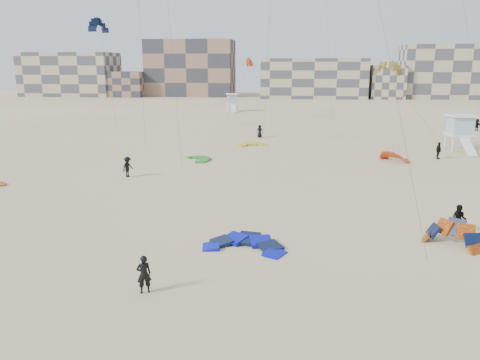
# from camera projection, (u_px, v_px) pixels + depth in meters

# --- Properties ---
(ground) EXTENTS (320.00, 320.00, 0.00)m
(ground) POSITION_uv_depth(u_px,v_px,m) (197.00, 268.00, 23.69)
(ground) COLOR beige
(ground) RESTS_ON ground
(kite_ground_blue) EXTENTS (4.88, 5.07, 1.57)m
(kite_ground_blue) POSITION_uv_depth(u_px,v_px,m) (245.00, 248.00, 26.34)
(kite_ground_blue) COLOR #0007EA
(kite_ground_blue) RESTS_ON ground
(kite_ground_orange) EXTENTS (4.60, 4.58, 3.23)m
(kite_ground_orange) POSITION_uv_depth(u_px,v_px,m) (451.00, 246.00, 26.69)
(kite_ground_orange) COLOR orange
(kite_ground_orange) RESTS_ON ground
(kite_ground_green) EXTENTS (4.79, 4.73, 0.65)m
(kite_ground_green) POSITION_uv_depth(u_px,v_px,m) (198.00, 160.00, 50.79)
(kite_ground_green) COLOR #1A9321
(kite_ground_green) RESTS_ON ground
(kite_ground_red_far) EXTENTS (4.84, 4.83, 3.32)m
(kite_ground_red_far) POSITION_uv_depth(u_px,v_px,m) (394.00, 161.00, 50.18)
(kite_ground_red_far) COLOR #DA4513
(kite_ground_red_far) RESTS_ON ground
(kite_ground_yellow) EXTENTS (4.53, 4.65, 0.97)m
(kite_ground_yellow) POSITION_uv_depth(u_px,v_px,m) (252.00, 146.00, 59.81)
(kite_ground_yellow) COLOR #D1AE09
(kite_ground_yellow) RESTS_ON ground
(kitesurfer_main) EXTENTS (0.78, 0.67, 1.80)m
(kitesurfer_main) POSITION_uv_depth(u_px,v_px,m) (144.00, 274.00, 20.97)
(kitesurfer_main) COLOR black
(kitesurfer_main) RESTS_ON ground
(kitesurfer_b) EXTENTS (1.11, 1.05, 1.81)m
(kitesurfer_b) POSITION_uv_depth(u_px,v_px,m) (459.00, 219.00, 28.42)
(kitesurfer_b) COLOR black
(kitesurfer_b) RESTS_ON ground
(kitesurfer_c) EXTENTS (1.11, 1.40, 1.89)m
(kitesurfer_c) POSITION_uv_depth(u_px,v_px,m) (128.00, 167.00, 42.85)
(kitesurfer_c) COLOR black
(kitesurfer_c) RESTS_ON ground
(kitesurfer_d) EXTENTS (0.63, 1.15, 1.86)m
(kitesurfer_d) POSITION_uv_depth(u_px,v_px,m) (439.00, 150.00, 51.14)
(kitesurfer_d) COLOR black
(kitesurfer_d) RESTS_ON ground
(kitesurfer_e) EXTENTS (0.93, 0.66, 1.81)m
(kitesurfer_e) POSITION_uv_depth(u_px,v_px,m) (260.00, 131.00, 66.21)
(kitesurfer_e) COLOR black
(kitesurfer_e) RESTS_ON ground
(kitesurfer_f) EXTENTS (1.07, 1.83, 1.88)m
(kitesurfer_f) POSITION_uv_depth(u_px,v_px,m) (477.00, 125.00, 72.98)
(kitesurfer_f) COLOR black
(kitesurfer_f) RESTS_ON ground
(kite_fly_olive) EXTENTS (7.72, 9.03, 9.67)m
(kite_fly_olive) POSITION_uv_depth(u_px,v_px,m) (387.00, 70.00, 53.54)
(kite_fly_olive) COLOR brown
(kite_fly_olive) RESTS_ON ground
(kite_fly_navy) EXTENTS (5.65, 6.30, 15.52)m
(kite_fly_navy) POSITION_uv_depth(u_px,v_px,m) (98.00, 27.00, 66.91)
(kite_fly_navy) COLOR #0A1736
(kite_fly_navy) RESTS_ON ground
(kite_fly_red) EXTENTS (5.14, 6.61, 10.44)m
(kite_fly_red) POSITION_uv_depth(u_px,v_px,m) (249.00, 63.00, 83.83)
(kite_fly_red) COLOR #DA4513
(kite_fly_red) RESTS_ON ground
(lifeguard_tower_near) EXTENTS (3.24, 5.95, 4.28)m
(lifeguard_tower_near) POSITION_uv_depth(u_px,v_px,m) (460.00, 133.00, 55.76)
(lifeguard_tower_near) COLOR white
(lifeguard_tower_near) RESTS_ON ground
(lifeguard_tower_far) EXTENTS (3.25, 5.62, 3.90)m
(lifeguard_tower_far) POSITION_uv_depth(u_px,v_px,m) (232.00, 103.00, 103.57)
(lifeguard_tower_far) COLOR white
(lifeguard_tower_far) RESTS_ON ground
(condo_west_a) EXTENTS (30.00, 15.00, 14.00)m
(condo_west_a) POSITION_uv_depth(u_px,v_px,m) (70.00, 74.00, 155.34)
(condo_west_a) COLOR tan
(condo_west_a) RESTS_ON ground
(condo_west_b) EXTENTS (28.00, 14.00, 18.00)m
(condo_west_b) POSITION_uv_depth(u_px,v_px,m) (191.00, 68.00, 154.17)
(condo_west_b) COLOR #886652
(condo_west_b) RESTS_ON ground
(condo_mid) EXTENTS (32.00, 16.00, 12.00)m
(condo_mid) POSITION_uv_depth(u_px,v_px,m) (313.00, 78.00, 146.48)
(condo_mid) COLOR tan
(condo_mid) RESTS_ON ground
(condo_east) EXTENTS (26.00, 14.00, 16.00)m
(condo_east) POSITION_uv_depth(u_px,v_px,m) (445.00, 72.00, 143.37)
(condo_east) COLOR tan
(condo_east) RESTS_ON ground
(condo_fill_left) EXTENTS (12.00, 10.00, 8.00)m
(condo_fill_left) POSITION_uv_depth(u_px,v_px,m) (127.00, 84.00, 151.85)
(condo_fill_left) COLOR #886652
(condo_fill_left) RESTS_ON ground
(condo_fill_right) EXTENTS (10.00, 10.00, 10.00)m
(condo_fill_right) POSITION_uv_depth(u_px,v_px,m) (386.00, 82.00, 142.28)
(condo_fill_right) COLOR tan
(condo_fill_right) RESTS_ON ground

